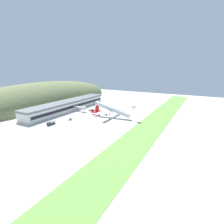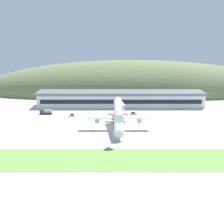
{
  "view_description": "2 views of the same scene",
  "coord_description": "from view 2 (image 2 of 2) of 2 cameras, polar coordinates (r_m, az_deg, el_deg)",
  "views": [
    {
      "loc": [
        -129.57,
        -78.41,
        45.49
      ],
      "look_at": [
        5.19,
        -5.44,
        5.95
      ],
      "focal_mm": 28.0,
      "sensor_mm": 36.0,
      "label": 1
    },
    {
      "loc": [
        5.55,
        -155.2,
        46.19
      ],
      "look_at": [
        5.0,
        -0.58,
        8.62
      ],
      "focal_mm": 50.0,
      "sensor_mm": 36.0,
      "label": 2
    }
  ],
  "objects": [
    {
      "name": "terminal_building",
      "position": [
        211.55,
        1.8,
        2.63
      ],
      "size": [
        111.75,
        16.95,
        10.11
      ],
      "color": "white",
      "rests_on": "ground_plane"
    },
    {
      "name": "hill_backdrop",
      "position": [
        264.81,
        3.89,
        3.58
      ],
      "size": [
        261.06,
        73.92,
        54.34
      ],
      "primitive_type": "ellipsoid",
      "color": "#667047",
      "rests_on": "ground_plane"
    },
    {
      "name": "jetway_0",
      "position": [
        196.36,
        2.02,
        1.24
      ],
      "size": [
        3.38,
        14.36,
        5.43
      ],
      "color": "silver",
      "rests_on": "ground_plane"
    },
    {
      "name": "ground_plane",
      "position": [
        162.02,
        -1.77,
        -2.91
      ],
      "size": [
        366.16,
        366.16,
        0.0
      ],
      "primitive_type": "plane",
      "color": "#B7B5AF"
    },
    {
      "name": "grass_strip_foreground",
      "position": [
        121.59,
        -2.45,
        -8.66
      ],
      "size": [
        329.55,
        22.54,
        0.08
      ],
      "primitive_type": "cube",
      "color": "#669342",
      "rests_on": "ground_plane"
    },
    {
      "name": "traffic_cone_0",
      "position": [
        178.3,
        -1.73,
        -1.27
      ],
      "size": [
        0.52,
        0.52,
        0.58
      ],
      "color": "orange",
      "rests_on": "ground_plane"
    },
    {
      "name": "service_car_0",
      "position": [
        189.86,
        4.11,
        -0.27
      ],
      "size": [
        4.18,
        2.14,
        1.49
      ],
      "color": "#999EA3",
      "rests_on": "ground_plane"
    },
    {
      "name": "fuel_truck",
      "position": [
        193.92,
        -11.76,
        0.04
      ],
      "size": [
        7.45,
        2.56,
        3.09
      ],
      "color": "#333338",
      "rests_on": "ground_plane"
    },
    {
      "name": "service_car_1",
      "position": [
        186.11,
        -7.13,
        -0.61
      ],
      "size": [
        3.92,
        1.9,
        1.56
      ],
      "color": "silver",
      "rests_on": "ground_plane"
    },
    {
      "name": "traffic_cone_1",
      "position": [
        184.83,
        -13.78,
        -1.12
      ],
      "size": [
        0.52,
        0.52,
        0.58
      ],
      "color": "orange",
      "rests_on": "ground_plane"
    },
    {
      "name": "cargo_airplane",
      "position": [
        157.03,
        1.34,
        -0.68
      ],
      "size": [
        35.33,
        46.03,
        15.14
      ],
      "color": "silver"
    }
  ]
}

